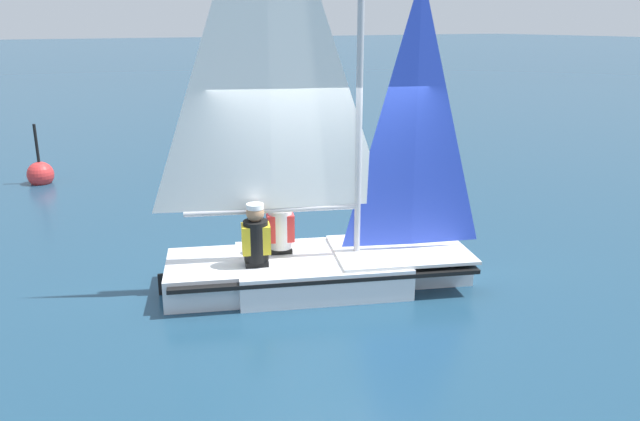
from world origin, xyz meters
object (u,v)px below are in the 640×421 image
object	(u,v)px
sailboat_main	(317,222)
sailor_helm	(280,235)
sailor_crew	(256,246)
buoy_marker	(40,174)

from	to	relation	value
sailboat_main	sailor_helm	distance (m)	0.54
sailor_crew	buoy_marker	size ratio (longest dim) A/B	0.88
buoy_marker	sailor_helm	bearing A→B (deg)	107.07
sailboat_main	buoy_marker	bearing A→B (deg)	128.47
sailor_helm	buoy_marker	bearing A→B (deg)	126.88
sailboat_main	buoy_marker	world-z (taller)	sailboat_main
sailboat_main	sailor_helm	world-z (taller)	sailboat_main
buoy_marker	sailor_crew	bearing A→B (deg)	103.21
sailboat_main	buoy_marker	xyz separation A→B (m)	(2.51, -7.42, -0.64)
sailboat_main	buoy_marker	size ratio (longest dim) A/B	4.04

